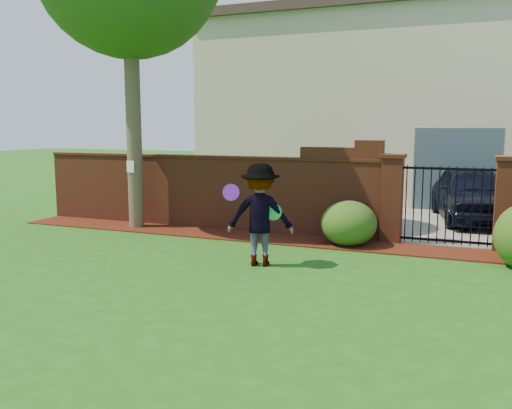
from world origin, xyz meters
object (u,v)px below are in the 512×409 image
at_px(man, 260,215).
at_px(frisbee_green, 274,212).
at_px(frisbee_purple, 231,192).
at_px(car, 474,195).

xyz_separation_m(man, frisbee_green, (0.26, -0.00, 0.07)).
xyz_separation_m(man, frisbee_purple, (-0.43, -0.26, 0.41)).
height_order(car, frisbee_green, car).
bearing_deg(car, frisbee_purple, -132.83).
bearing_deg(car, frisbee_green, -129.07).
bearing_deg(frisbee_green, man, 179.37).
bearing_deg(man, frisbee_purple, 16.13).
bearing_deg(frisbee_purple, car, 58.50).
xyz_separation_m(car, frisbee_green, (-3.21, -6.11, 0.26)).
relative_size(car, man, 2.32).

